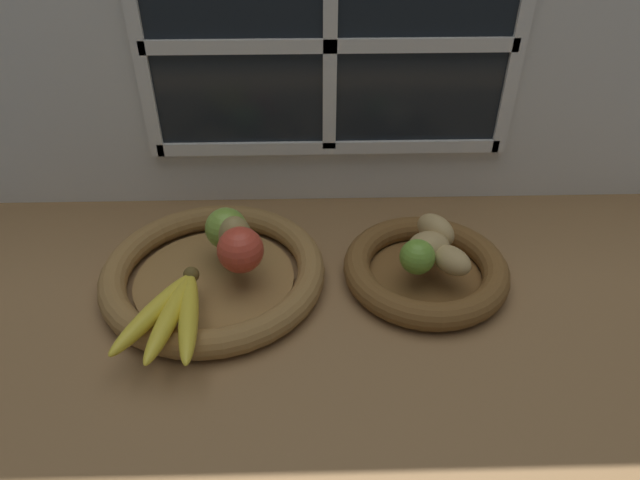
# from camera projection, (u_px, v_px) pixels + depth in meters

# --- Properties ---
(ground_plane) EXTENTS (1.40, 0.90, 0.03)m
(ground_plane) POSITION_uv_depth(u_px,v_px,m) (335.00, 300.00, 0.93)
(ground_plane) COLOR olive
(back_wall) EXTENTS (1.40, 0.05, 0.55)m
(back_wall) POSITION_uv_depth(u_px,v_px,m) (329.00, 59.00, 1.00)
(back_wall) COLOR silver
(back_wall) RESTS_ON ground_plane
(fruit_bowl_left) EXTENTS (0.36, 0.36, 0.04)m
(fruit_bowl_left) POSITION_uv_depth(u_px,v_px,m) (214.00, 273.00, 0.93)
(fruit_bowl_left) COLOR olive
(fruit_bowl_left) RESTS_ON ground_plane
(fruit_bowl_right) EXTENTS (0.27, 0.27, 0.04)m
(fruit_bowl_right) POSITION_uv_depth(u_px,v_px,m) (425.00, 269.00, 0.94)
(fruit_bowl_right) COLOR brown
(fruit_bowl_right) RESTS_ON ground_plane
(apple_red_right) EXTENTS (0.07, 0.07, 0.07)m
(apple_red_right) POSITION_uv_depth(u_px,v_px,m) (240.00, 250.00, 0.88)
(apple_red_right) COLOR #CC422D
(apple_red_right) RESTS_ON fruit_bowl_left
(apple_green_back) EXTENTS (0.07, 0.07, 0.07)m
(apple_green_back) POSITION_uv_depth(u_px,v_px,m) (226.00, 228.00, 0.93)
(apple_green_back) COLOR #7AA338
(apple_green_back) RESTS_ON fruit_bowl_left
(pear_brown) EXTENTS (0.07, 0.07, 0.07)m
(pear_brown) POSITION_uv_depth(u_px,v_px,m) (235.00, 237.00, 0.91)
(pear_brown) COLOR olive
(pear_brown) RESTS_ON fruit_bowl_left
(banana_bunch_front) EXTENTS (0.13, 0.19, 0.03)m
(banana_bunch_front) POSITION_uv_depth(u_px,v_px,m) (172.00, 313.00, 0.80)
(banana_bunch_front) COLOR yellow
(banana_bunch_front) RESTS_ON fruit_bowl_left
(potato_large) EXTENTS (0.07, 0.06, 0.05)m
(potato_large) POSITION_uv_depth(u_px,v_px,m) (429.00, 247.00, 0.91)
(potato_large) COLOR tan
(potato_large) RESTS_ON fruit_bowl_right
(potato_back) EXTENTS (0.08, 0.09, 0.05)m
(potato_back) POSITION_uv_depth(u_px,v_px,m) (436.00, 230.00, 0.94)
(potato_back) COLOR tan
(potato_back) RESTS_ON fruit_bowl_right
(potato_small) EXTENTS (0.08, 0.08, 0.04)m
(potato_small) POSITION_uv_depth(u_px,v_px,m) (451.00, 259.00, 0.89)
(potato_small) COLOR tan
(potato_small) RESTS_ON fruit_bowl_right
(lime_near) EXTENTS (0.06, 0.06, 0.06)m
(lime_near) POSITION_uv_depth(u_px,v_px,m) (418.00, 259.00, 0.88)
(lime_near) COLOR #6B9E33
(lime_near) RESTS_ON fruit_bowl_right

